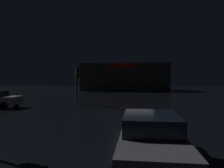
{
  "coord_description": "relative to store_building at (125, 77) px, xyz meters",
  "views": [
    {
      "loc": [
        0.12,
        -14.14,
        2.49
      ],
      "look_at": [
        -1.76,
        2.27,
        2.11
      ],
      "focal_mm": 33.6,
      "sensor_mm": 36.0,
      "label": 1
    }
  ],
  "objects": [
    {
      "name": "store_building",
      "position": [
        0.0,
        0.0,
        0.0
      ],
      "size": [
        18.18,
        9.63,
        5.79
      ],
      "color": "#4C4742",
      "rests_on": "ground"
    },
    {
      "name": "ground_plane",
      "position": [
        2.23,
        -32.45,
        -2.9
      ],
      "size": [
        120.0,
        120.0,
        0.0
      ],
      "primitive_type": "plane",
      "color": "black"
    },
    {
      "name": "car_far",
      "position": [
        2.8,
        -40.41,
        -2.14
      ],
      "size": [
        2.01,
        4.41,
        1.44
      ],
      "color": "slate",
      "rests_on": "ground"
    },
    {
      "name": "traffic_signal_main",
      "position": [
        -3.39,
        -26.68,
        -0.37
      ],
      "size": [
        0.42,
        0.42,
        3.63
      ],
      "color": "#595B60",
      "rests_on": "ground"
    }
  ]
}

